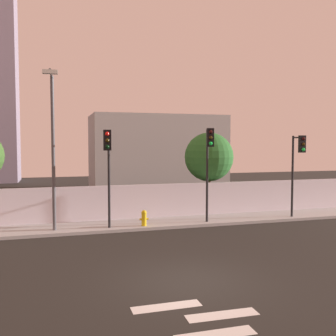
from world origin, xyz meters
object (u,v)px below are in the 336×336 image
traffic_light_right (108,157)px  fire_hydrant (144,217)px  traffic_light_left (298,158)px  roadside_tree_midleft (209,157)px  street_lamp_curbside (53,140)px  traffic_light_center (209,155)px

traffic_light_right → fire_hydrant: (1.81, 0.68, -2.96)m
traffic_light_left → fire_hydrant: 8.82m
fire_hydrant → roadside_tree_midleft: bearing=32.1°
roadside_tree_midleft → traffic_light_right: bearing=-150.9°
street_lamp_curbside → roadside_tree_midleft: (8.79, 2.88, -0.96)m
traffic_light_right → fire_hydrant: traffic_light_right is taller
traffic_light_center → street_lamp_curbside: bearing=176.8°
street_lamp_curbside → roadside_tree_midleft: bearing=18.1°
fire_hydrant → roadside_tree_midleft: roadside_tree_midleft is taller
traffic_light_center → street_lamp_curbside: (-7.41, 0.42, 0.72)m
traffic_light_left → traffic_light_center: traffic_light_center is taller
street_lamp_curbside → fire_hydrant: 5.63m
traffic_light_center → roadside_tree_midleft: size_ratio=0.99×
traffic_light_center → roadside_tree_midleft: bearing=67.3°
traffic_light_left → roadside_tree_midleft: size_ratio=0.92×
traffic_light_left → roadside_tree_midleft: 4.98m
traffic_light_left → fire_hydrant: size_ratio=5.77×
traffic_light_center → street_lamp_curbside: 7.45m
fire_hydrant → traffic_light_right: bearing=-159.3°
traffic_light_right → fire_hydrant: 3.54m
traffic_light_right → street_lamp_curbside: (-2.39, 0.68, 0.80)m
street_lamp_curbside → fire_hydrant: bearing=0.0°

